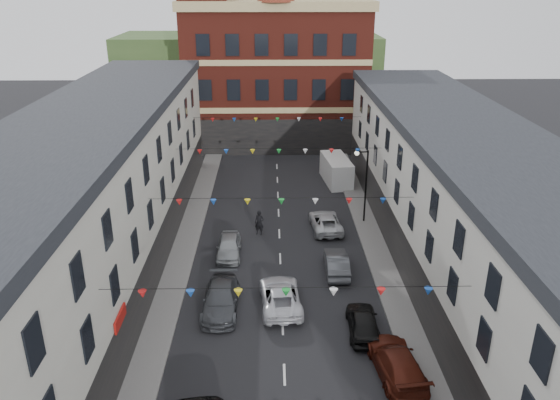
{
  "coord_description": "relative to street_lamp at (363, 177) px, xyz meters",
  "views": [
    {
      "loc": [
        -0.58,
        -25.68,
        18.22
      ],
      "look_at": [
        0.0,
        8.93,
        4.05
      ],
      "focal_mm": 35.0,
      "sensor_mm": 36.0,
      "label": 1
    }
  ],
  "objects": [
    {
      "name": "clock_tower",
      "position": [
        -14.05,
        21.0,
        11.03
      ],
      "size": [
        5.6,
        5.6,
        30.0
      ],
      "color": "maroon",
      "rests_on": "ground"
    },
    {
      "name": "car_right_d",
      "position": [
        -2.15,
        -14.63,
        -3.21
      ],
      "size": [
        1.79,
        4.12,
        1.38
      ],
      "primitive_type": "imported",
      "rotation": [
        0.0,
        0.0,
        3.1
      ],
      "color": "black",
      "rests_on": "ground"
    },
    {
      "name": "civic_building",
      "position": [
        -6.55,
        23.95,
        4.23
      ],
      "size": [
        20.6,
        13.3,
        18.5
      ],
      "color": "maroon",
      "rests_on": "ground"
    },
    {
      "name": "pavement_left",
      "position": [
        -13.45,
        -12.0,
        -3.83
      ],
      "size": [
        1.8,
        64.0,
        0.15
      ],
      "primitive_type": "cube",
      "color": "#605E5B",
      "rests_on": "ground"
    },
    {
      "name": "car_right_c",
      "position": [
        -1.05,
        -18.08,
        -3.17
      ],
      "size": [
        2.63,
        5.24,
        1.46
      ],
      "primitive_type": "imported",
      "rotation": [
        0.0,
        0.0,
        3.26
      ],
      "color": "#4E190F",
      "rests_on": "ground"
    },
    {
      "name": "pavement_right",
      "position": [
        0.35,
        -12.0,
        -3.83
      ],
      "size": [
        1.8,
        64.0,
        0.15
      ],
      "primitive_type": "cube",
      "color": "#605E5B",
      "rests_on": "ground"
    },
    {
      "name": "terrace_left",
      "position": [
        -18.33,
        -13.0,
        1.44
      ],
      "size": [
        8.4,
        56.0,
        10.7
      ],
      "color": "beige",
      "rests_on": "ground"
    },
    {
      "name": "car_left_e",
      "position": [
        -10.15,
        -5.44,
        -3.2
      ],
      "size": [
        1.71,
        4.13,
        1.4
      ],
      "primitive_type": "imported",
      "rotation": [
        0.0,
        0.0,
        0.01
      ],
      "color": "gray",
      "rests_on": "ground"
    },
    {
      "name": "car_right_e",
      "position": [
        -2.84,
        -7.92,
        -3.22
      ],
      "size": [
        1.53,
        4.2,
        1.38
      ],
      "primitive_type": "imported",
      "rotation": [
        0.0,
        0.0,
        3.12
      ],
      "color": "#4B4E53",
      "rests_on": "ground"
    },
    {
      "name": "white_van",
      "position": [
        -0.95,
        9.3,
        -2.7
      ],
      "size": [
        2.73,
        5.65,
        2.41
      ],
      "primitive_type": "cube",
      "rotation": [
        0.0,
        0.0,
        0.12
      ],
      "color": "silver",
      "rests_on": "ground"
    },
    {
      "name": "moving_car",
      "position": [
        -6.63,
        -11.88,
        -3.21
      ],
      "size": [
        2.66,
        5.17,
        1.4
      ],
      "primitive_type": "imported",
      "rotation": [
        0.0,
        0.0,
        3.21
      ],
      "color": "silver",
      "rests_on": "ground"
    },
    {
      "name": "ground",
      "position": [
        -6.55,
        -14.0,
        -3.9
      ],
      "size": [
        160.0,
        160.0,
        0.0
      ],
      "primitive_type": "plane",
      "color": "black",
      "rests_on": "ground"
    },
    {
      "name": "car_left_d",
      "position": [
        -10.15,
        -12.24,
        -3.17
      ],
      "size": [
        2.11,
        5.07,
        1.46
      ],
      "primitive_type": "imported",
      "rotation": [
        0.0,
        0.0,
        -0.01
      ],
      "color": "#3E4045",
      "rests_on": "ground"
    },
    {
      "name": "street_lamp",
      "position": [
        0.0,
        0.0,
        0.0
      ],
      "size": [
        1.1,
        0.36,
        6.0
      ],
      "color": "black",
      "rests_on": "ground"
    },
    {
      "name": "distant_hill",
      "position": [
        -10.55,
        48.0,
        1.1
      ],
      "size": [
        40.0,
        14.0,
        10.0
      ],
      "primitive_type": "cube",
      "color": "#345025",
      "rests_on": "ground"
    },
    {
      "name": "terrace_right",
      "position": [
        5.23,
        -13.0,
        0.95
      ],
      "size": [
        8.4,
        56.0,
        9.7
      ],
      "color": "beige",
      "rests_on": "ground"
    },
    {
      "name": "pedestrian",
      "position": [
        -8.07,
        -2.08,
        -2.93
      ],
      "size": [
        0.81,
        0.64,
        1.94
      ],
      "primitive_type": "imported",
      "rotation": [
        0.0,
        0.0,
        -0.28
      ],
      "color": "black",
      "rests_on": "ground"
    },
    {
      "name": "car_right_f",
      "position": [
        -2.95,
        -1.26,
        -3.25
      ],
      "size": [
        2.54,
        4.86,
        1.31
      ],
      "primitive_type": "imported",
      "rotation": [
        0.0,
        0.0,
        3.22
      ],
      "color": "silver",
      "rests_on": "ground"
    }
  ]
}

